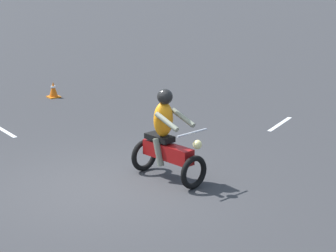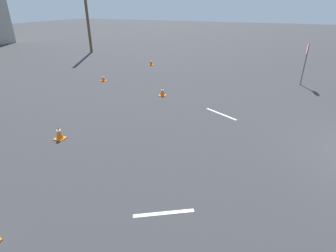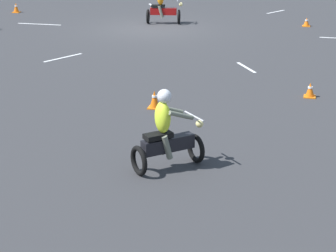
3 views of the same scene
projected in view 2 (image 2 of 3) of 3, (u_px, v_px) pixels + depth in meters
stop_sign at (306, 55)px, 14.06m from camera, size 0.70×0.08×2.30m
traffic_cone_near_left at (103, 78)px, 15.41m from camera, size 0.32×0.32×0.32m
traffic_cone_mid_left at (162, 92)px, 12.96m from camera, size 0.32×0.32×0.41m
traffic_cone_far_right at (151, 62)px, 19.34m from camera, size 0.32×0.32×0.40m
traffic_cone_far_center at (59, 133)px, 8.79m from camera, size 0.32×0.32×0.47m
lane_stripe_ne at (221, 114)px, 10.87m from camera, size 0.87×1.44×0.01m
lane_stripe_nw at (164, 213)px, 5.74m from camera, size 0.77×1.21×0.01m
utility_pole_near at (86, 5)px, 22.78m from camera, size 0.24×0.24×8.09m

